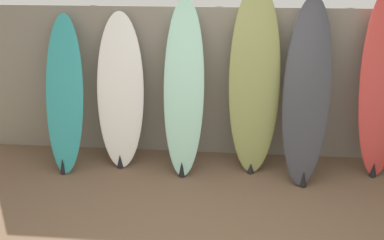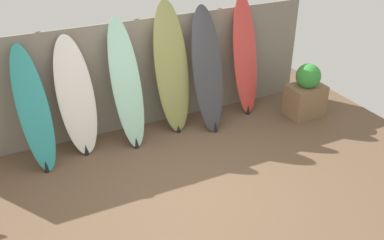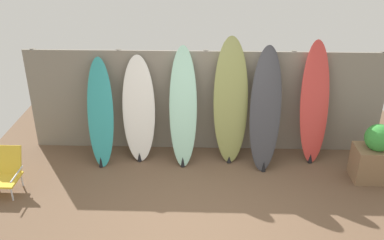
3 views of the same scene
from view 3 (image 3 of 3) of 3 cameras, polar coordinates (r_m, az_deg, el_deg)
The scene contains 10 objects.
ground at distance 6.12m, azimuth 1.56°, elevation -12.90°, with size 7.68×7.68×0.00m, color brown.
fence_back at distance 7.38m, azimuth 1.74°, elevation 2.50°, with size 6.08×0.11×1.80m.
surfboard_teal_0 at distance 7.20m, azimuth -12.11°, elevation 0.81°, with size 0.50×0.72×1.74m.
surfboard_white_1 at distance 7.19m, azimuth -7.11°, elevation 1.33°, with size 0.58×0.56×1.76m.
surfboard_seafoam_2 at distance 7.00m, azimuth -1.19°, elevation 1.60°, with size 0.47×0.68×1.93m.
surfboard_olive_3 at distance 7.05m, azimuth 5.18°, elevation 2.44°, with size 0.59×0.53×2.09m.
surfboard_charcoal_4 at distance 6.99m, azimuth 9.76°, elevation 1.34°, with size 0.58×0.79×1.97m.
surfboard_red_5 at distance 7.30m, azimuth 16.01°, elevation 2.07°, with size 0.52×0.52×2.04m.
beach_chair at distance 7.10m, azimuth -23.77°, elevation -6.19°, with size 0.50×0.56×0.65m.
planter_box at distance 7.26m, azimuth 23.22°, elevation -4.34°, with size 0.62×0.45×0.95m.
Camera 3 is at (-0.01, -4.77, 3.84)m, focal length 40.00 mm.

